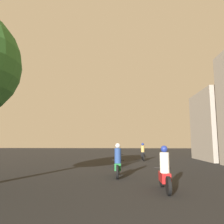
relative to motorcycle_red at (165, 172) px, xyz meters
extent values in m
cylinder|color=black|center=(0.00, 0.69, -0.32)|extent=(0.10, 0.59, 0.59)
cylinder|color=black|center=(0.00, -0.63, -0.32)|extent=(0.10, 0.59, 0.59)
cube|color=red|center=(0.00, 0.03, -0.16)|extent=(0.30, 0.82, 0.33)
cylinder|color=black|center=(0.00, 0.46, 0.10)|extent=(0.60, 0.04, 0.04)
cylinder|color=silver|center=(0.00, -0.05, 0.35)|extent=(0.32, 0.32, 0.69)
sphere|color=navy|center=(0.00, -0.05, 0.81)|extent=(0.24, 0.24, 0.24)
cylinder|color=black|center=(-1.73, 3.71, -0.30)|extent=(0.10, 0.64, 0.64)
cylinder|color=black|center=(-1.73, 2.33, -0.30)|extent=(0.10, 0.64, 0.64)
cube|color=#1E6B33|center=(-1.73, 3.02, -0.13)|extent=(0.30, 0.81, 0.34)
cylinder|color=black|center=(-1.73, 3.47, 0.14)|extent=(0.60, 0.04, 0.04)
cylinder|color=navy|center=(-1.73, 2.94, 0.39)|extent=(0.32, 0.32, 0.71)
sphere|color=silver|center=(-1.73, 2.94, 0.87)|extent=(0.24, 0.24, 0.24)
cylinder|color=black|center=(-1.84, 8.31, -0.28)|extent=(0.10, 0.68, 0.68)
cylinder|color=black|center=(-1.84, 7.03, -0.28)|extent=(0.10, 0.68, 0.68)
cube|color=#1E389E|center=(-1.84, 7.67, -0.11)|extent=(0.30, 0.85, 0.34)
cylinder|color=black|center=(-1.84, 8.08, 0.16)|extent=(0.60, 0.04, 0.04)
cylinder|color=#B28E47|center=(-1.84, 7.58, 0.37)|extent=(0.32, 0.32, 0.62)
sphere|color=#A51919|center=(-1.84, 7.58, 0.80)|extent=(0.24, 0.24, 0.24)
cylinder|color=black|center=(0.25, 13.58, -0.29)|extent=(0.10, 0.66, 0.66)
cylinder|color=black|center=(0.25, 12.11, -0.29)|extent=(0.10, 0.66, 0.66)
cube|color=black|center=(0.25, 12.84, -0.08)|extent=(0.30, 0.75, 0.42)
cylinder|color=black|center=(0.25, 13.32, 0.23)|extent=(0.60, 0.04, 0.04)
cylinder|color=#B28E47|center=(0.25, 12.77, 0.43)|extent=(0.32, 0.32, 0.60)
sphere|color=navy|center=(0.25, 12.77, 0.85)|extent=(0.24, 0.24, 0.24)
camera|label=1|loc=(-1.35, -7.89, 1.05)|focal=35.00mm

